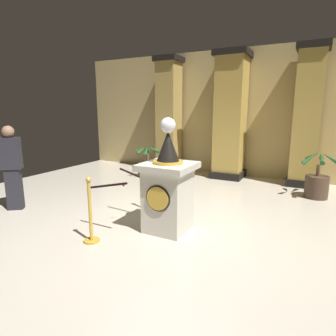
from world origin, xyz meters
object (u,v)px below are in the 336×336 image
Objects in this scene: potted_palm_right at (317,183)px; potted_palm_left at (148,167)px; pedestal_clock at (168,189)px; stanchion_far at (91,220)px; stanchion_near at (150,194)px; bystander_guest at (12,166)px.

potted_palm_left is at bearing -179.99° from potted_palm_right.
pedestal_clock is 1.29m from stanchion_far.
stanchion_near is 0.59× the size of bystander_guest.
pedestal_clock is at bearing -124.39° from potted_palm_right.
pedestal_clock reaches higher than potted_palm_right.
stanchion_far is 1.03× the size of potted_palm_left.
stanchion_far is 0.61× the size of bystander_guest.
bystander_guest is at bearing 170.29° from stanchion_far.
stanchion_far reaches higher than potted_palm_left.
potted_palm_right is 0.66× the size of bystander_guest.
potted_palm_left is at bearing 76.74° from bystander_guest.
stanchion_near is 2.94m from potted_palm_left.
potted_palm_right is (2.15, 3.14, -0.36)m from pedestal_clock.
stanchion_near reaches higher than potted_palm_left.
pedestal_clock reaches higher than potted_palm_left.
potted_palm_right is (4.47, 0.00, 0.06)m from potted_palm_left.
potted_palm_right reaches higher than potted_palm_left.
stanchion_far is 5.03m from potted_palm_right.
bystander_guest reaches higher than potted_palm_left.
potted_palm_left is at bearing 126.56° from pedestal_clock.
stanchion_far reaches higher than stanchion_near.
pedestal_clock is 1.84× the size of stanchion_far.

